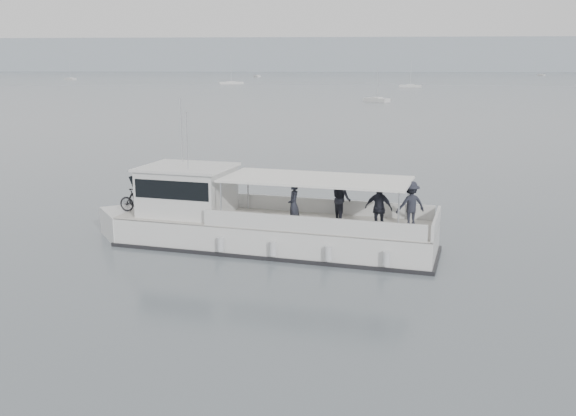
{
  "coord_description": "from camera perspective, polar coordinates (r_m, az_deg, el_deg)",
  "views": [
    {
      "loc": [
        -2.09,
        -27.5,
        7.01
      ],
      "look_at": [
        -4.02,
        -3.67,
        1.6
      ],
      "focal_mm": 40.0,
      "sensor_mm": 36.0,
      "label": 1
    }
  ],
  "objects": [
    {
      "name": "ground",
      "position": [
        28.46,
        8.71,
        -1.66
      ],
      "size": [
        1400.0,
        1400.0,
        0.0
      ],
      "primitive_type": "plane",
      "color": "slate",
      "rests_on": "ground"
    },
    {
      "name": "headland",
      "position": [
        587.55,
        4.98,
        13.38
      ],
      "size": [
        1400.0,
        90.0,
        28.0
      ],
      "primitive_type": "cube",
      "color": "#939EA8",
      "rests_on": "ground"
    },
    {
      "name": "tour_boat",
      "position": [
        25.1,
        -3.8,
        -1.23
      ],
      "size": [
        14.0,
        5.95,
        5.85
      ],
      "rotation": [
        0.0,
        0.0,
        -0.21
      ],
      "color": "silver",
      "rests_on": "ground"
    },
    {
      "name": "moored_fleet",
      "position": [
        223.94,
        -0.84,
        11.04
      ],
      "size": [
        423.22,
        329.48,
        10.03
      ],
      "color": "silver",
      "rests_on": "ground"
    }
  ]
}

